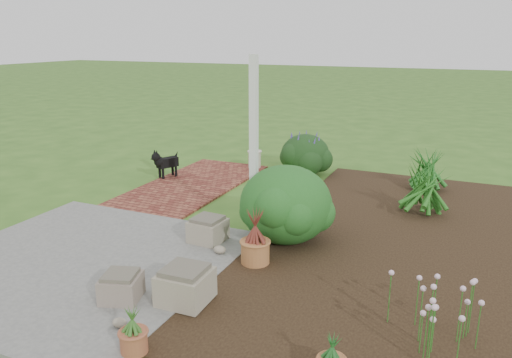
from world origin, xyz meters
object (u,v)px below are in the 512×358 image
at_px(black_dog, 165,162).
at_px(cream_ceramic_urn, 255,159).
at_px(evergreen_shrub, 286,202).
at_px(stone_trough_near, 121,288).

relative_size(black_dog, cream_ceramic_urn, 1.64).
distance_m(cream_ceramic_urn, evergreen_shrub, 3.91).
height_order(black_dog, evergreen_shrub, evergreen_shrub).
bearing_deg(black_dog, stone_trough_near, -36.86).
height_order(cream_ceramic_urn, evergreen_shrub, evergreen_shrub).
bearing_deg(stone_trough_near, evergreen_shrub, 66.07).
xyz_separation_m(stone_trough_near, evergreen_shrub, (1.00, 2.25, 0.39)).
xyz_separation_m(stone_trough_near, cream_ceramic_urn, (-0.97, 5.61, 0.05)).
bearing_deg(evergreen_shrub, stone_trough_near, -113.93).
bearing_deg(cream_ceramic_urn, black_dog, -131.79).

